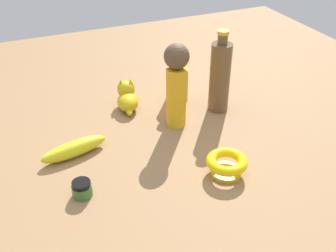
# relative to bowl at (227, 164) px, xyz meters

# --- Properties ---
(ground) EXTENTS (2.00, 2.00, 0.00)m
(ground) POSITION_rel_bowl_xyz_m (-0.15, -0.09, -0.03)
(ground) COLOR #936D47
(bowl) EXTENTS (0.10, 0.10, 0.05)m
(bowl) POSITION_rel_bowl_xyz_m (0.00, 0.00, 0.00)
(bowl) COLOR yellow
(bowl) RESTS_ON ground
(bottle_short) EXTENTS (0.07, 0.07, 0.16)m
(bottle_short) POSITION_rel_bowl_xyz_m (-0.39, 0.04, 0.03)
(bottle_short) COLOR gold
(bottle_short) RESTS_ON ground
(nail_polish_jar) EXTENTS (0.05, 0.05, 0.04)m
(nail_polish_jar) POSITION_rel_bowl_xyz_m (-0.06, -0.35, -0.01)
(nail_polish_jar) COLOR #3B6A2F
(nail_polish_jar) RESTS_ON ground
(person_figure_adult) EXTENTS (0.07, 0.07, 0.25)m
(person_figure_adult) POSITION_rel_bowl_xyz_m (-0.26, -0.02, 0.11)
(person_figure_adult) COLOR gold
(person_figure_adult) RESTS_ON ground
(banana) EXTENTS (0.08, 0.19, 0.04)m
(banana) POSITION_rel_bowl_xyz_m (-0.22, -0.33, -0.01)
(banana) COLOR yellow
(banana) RESTS_ON ground
(bottle_tall) EXTENTS (0.06, 0.06, 0.26)m
(bottle_tall) POSITION_rel_bowl_xyz_m (-0.29, 0.14, 0.08)
(bottle_tall) COLOR brown
(bottle_tall) RESTS_ON ground
(cat_figurine) EXTENTS (0.13, 0.08, 0.09)m
(cat_figurine) POSITION_rel_bowl_xyz_m (-0.41, -0.12, 0.01)
(cat_figurine) COLOR gold
(cat_figurine) RESTS_ON ground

